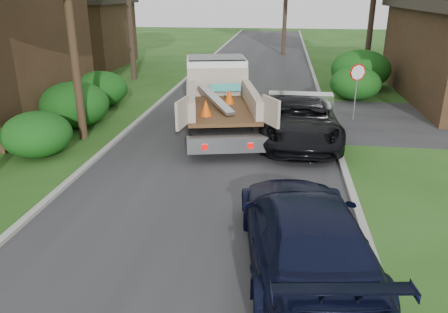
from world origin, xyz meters
TOP-DOWN VIEW (x-y plane):
  - ground at (0.00, 0.00)m, footprint 120.00×120.00m
  - road at (0.00, 10.00)m, footprint 8.00×90.00m
  - curb_left at (-4.10, 10.00)m, footprint 0.20×90.00m
  - curb_right at (4.10, 10.00)m, footprint 0.20×90.00m
  - stop_sign at (5.20, 9.00)m, footprint 0.71×0.32m
  - house_left_far at (-13.50, 22.00)m, footprint 7.56×7.56m
  - hedge_left_a at (-6.20, 3.00)m, footprint 2.34×2.34m
  - hedge_left_b at (-6.50, 6.50)m, footprint 2.86×2.86m
  - hedge_left_c at (-6.80, 10.00)m, footprint 2.60×2.60m
  - hedge_right_a at (5.80, 13.00)m, footprint 2.60×2.60m
  - hedge_right_b at (6.50, 16.00)m, footprint 3.38×3.38m
  - flatbed_truck at (-0.60, 7.49)m, footprint 4.34×7.49m
  - black_pickup at (2.74, 5.82)m, footprint 2.90×6.14m
  - navy_suv at (2.60, -2.50)m, footprint 3.12×6.02m

SIDE VIEW (x-z plane):
  - ground at x=0.00m, z-range 0.00..0.00m
  - road at x=0.00m, z-range -0.01..0.01m
  - curb_left at x=-4.10m, z-range 0.00..0.12m
  - curb_right at x=4.10m, z-range 0.00..0.12m
  - hedge_left_a at x=-6.20m, z-range 0.00..1.53m
  - navy_suv at x=2.60m, z-range 0.00..1.67m
  - black_pickup at x=2.74m, z-range 0.00..1.69m
  - hedge_left_c at x=-6.80m, z-range 0.00..1.70m
  - hedge_right_a at x=5.80m, z-range 0.00..1.70m
  - hedge_left_b at x=-6.50m, z-range 0.00..1.87m
  - hedge_right_b at x=6.50m, z-range 0.00..2.21m
  - flatbed_truck at x=-0.60m, z-range 0.12..2.79m
  - stop_sign at x=5.20m, z-range 0.54..3.02m
  - house_left_far at x=-13.50m, z-range 0.05..6.05m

